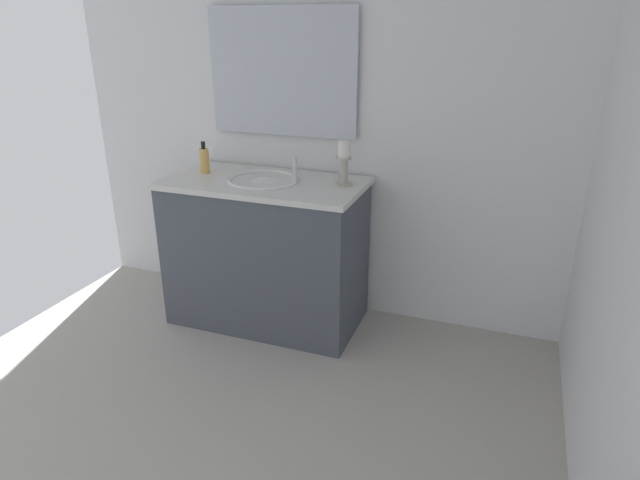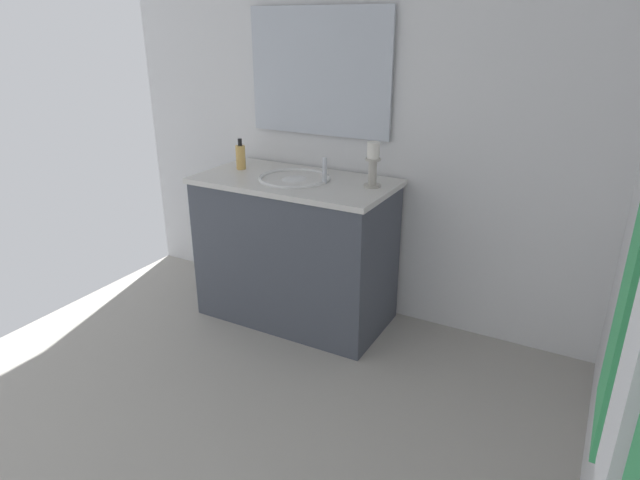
% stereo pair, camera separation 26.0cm
% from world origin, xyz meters
% --- Properties ---
extents(floor, '(2.75, 2.99, 0.02)m').
position_xyz_m(floor, '(0.00, 0.00, -0.01)').
color(floor, '#B2ADA3').
rests_on(floor, ground).
extents(wall_left, '(0.04, 2.99, 2.45)m').
position_xyz_m(wall_left, '(-1.37, 0.00, 1.23)').
color(wall_left, white).
rests_on(wall_left, ground).
extents(vanity_cabinet, '(0.58, 1.12, 0.85)m').
position_xyz_m(vanity_cabinet, '(-1.05, -0.16, 0.43)').
color(vanity_cabinet, '#474C56').
rests_on(vanity_cabinet, ground).
extents(sink_basin, '(0.40, 0.40, 0.24)m').
position_xyz_m(sink_basin, '(-1.05, -0.16, 0.82)').
color(sink_basin, white).
rests_on(sink_basin, vanity_cabinet).
extents(mirror, '(0.02, 0.88, 0.69)m').
position_xyz_m(mirror, '(-1.33, -0.16, 1.40)').
color(mirror, silver).
extents(candle_holder_tall, '(0.09, 0.09, 0.24)m').
position_xyz_m(candle_holder_tall, '(-1.12, 0.28, 0.98)').
color(candle_holder_tall, '#B7B2A5').
rests_on(candle_holder_tall, vanity_cabinet).
extents(soap_bottle, '(0.06, 0.06, 0.18)m').
position_xyz_m(soap_bottle, '(-1.09, -0.55, 0.93)').
color(soap_bottle, '#E5B259').
rests_on(soap_bottle, vanity_cabinet).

